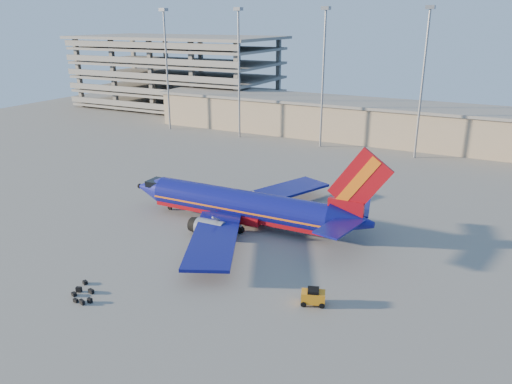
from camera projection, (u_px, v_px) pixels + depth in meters
ground at (237, 224)px, 67.71m from camera, size 220.00×220.00×0.00m
terminal_building at (403, 123)px, 110.74m from camera, size 122.00×16.00×8.50m
parking_garage at (178, 69)px, 152.76m from camera, size 62.00×32.00×21.40m
light_mast_row at (372, 66)px, 98.45m from camera, size 101.60×1.60×28.65m
aircraft_main at (246, 206)px, 66.48m from camera, size 36.99×35.62×12.53m
baggage_tug at (313, 296)px, 48.33m from camera, size 2.66×2.09×1.67m
luggage_pile at (83, 294)px, 50.07m from camera, size 3.69×3.54×0.55m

